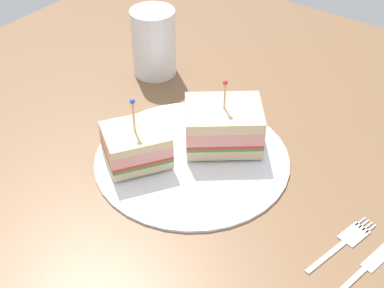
{
  "coord_description": "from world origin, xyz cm",
  "views": [
    {
      "loc": [
        -32.96,
        44.29,
        47.57
      ],
      "look_at": [
        0.0,
        0.0,
        2.8
      ],
      "focal_mm": 49.92,
      "sensor_mm": 36.0,
      "label": 1
    }
  ],
  "objects": [
    {
      "name": "sandwich_half_front",
      "position": [
        5.53,
        4.94,
        3.2
      ],
      "size": [
        10.42,
        10.71,
        9.68
      ],
      "color": "beige",
      "rests_on": "plate"
    },
    {
      "name": "knife",
      "position": [
        -26.52,
        1.93,
        0.18
      ],
      "size": [
        3.81,
        13.66,
        0.35
      ],
      "color": "silver",
      "rests_on": "ground_plane"
    },
    {
      "name": "plate",
      "position": [
        0.0,
        0.0,
        0.4
      ],
      "size": [
        26.52,
        26.52,
        0.8
      ],
      "primitive_type": "cylinder",
      "color": "white",
      "rests_on": "ground_plane"
    },
    {
      "name": "sandwich_half_back",
      "position": [
        -1.66,
        -4.95,
        3.69
      ],
      "size": [
        13.05,
        12.69,
        10.12
      ],
      "color": "beige",
      "rests_on": "plate"
    },
    {
      "name": "drink_glass",
      "position": [
        18.77,
        -14.72,
        5.16
      ],
      "size": [
        7.25,
        7.25,
        11.15
      ],
      "color": "silver",
      "rests_on": "ground_plane"
    },
    {
      "name": "ground_plane",
      "position": [
        0.0,
        0.0,
        -1.0
      ],
      "size": [
        106.85,
        106.85,
        2.0
      ],
      "primitive_type": "cube",
      "color": "brown"
    },
    {
      "name": "fork",
      "position": [
        -22.96,
        0.75,
        0.18
      ],
      "size": [
        3.76,
        11.6,
        0.35
      ],
      "color": "silver",
      "rests_on": "ground_plane"
    }
  ]
}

